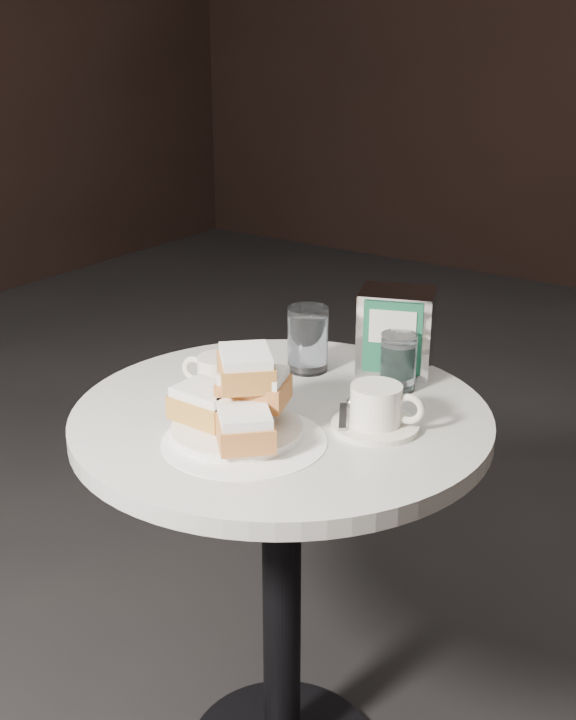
# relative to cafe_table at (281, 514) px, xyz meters

# --- Properties ---
(cafe_table) EXTENTS (0.70, 0.70, 0.74)m
(cafe_table) POSITION_rel_cafe_table_xyz_m (0.00, 0.00, 0.00)
(cafe_table) COLOR black
(cafe_table) RESTS_ON ground
(sugar_spill) EXTENTS (0.31, 0.31, 0.00)m
(sugar_spill) POSITION_rel_cafe_table_xyz_m (0.02, -0.12, 0.20)
(sugar_spill) COLOR white
(sugar_spill) RESTS_ON cafe_table
(beignet_plate) EXTENTS (0.27, 0.27, 0.13)m
(beignet_plate) POSITION_rel_cafe_table_xyz_m (-0.01, -0.11, 0.25)
(beignet_plate) COLOR white
(beignet_plate) RESTS_ON cafe_table
(coffee_cup_left) EXTENTS (0.16, 0.16, 0.07)m
(coffee_cup_left) POSITION_rel_cafe_table_xyz_m (-0.13, 0.00, 0.23)
(coffee_cup_left) COLOR silver
(coffee_cup_left) RESTS_ON cafe_table
(coffee_cup_right) EXTENTS (0.17, 0.17, 0.07)m
(coffee_cup_right) POSITION_rel_cafe_table_xyz_m (0.16, 0.03, 0.23)
(coffee_cup_right) COLOR white
(coffee_cup_right) RESTS_ON cafe_table
(water_glass_left) EXTENTS (0.08, 0.08, 0.12)m
(water_glass_left) POSITION_rel_cafe_table_xyz_m (-0.07, 0.18, 0.26)
(water_glass_left) COLOR white
(water_glass_left) RESTS_ON cafe_table
(water_glass_right) EXTENTS (0.07, 0.07, 0.10)m
(water_glass_right) POSITION_rel_cafe_table_xyz_m (0.11, 0.19, 0.25)
(water_glass_right) COLOR white
(water_glass_right) RESTS_ON cafe_table
(napkin_dispenser) EXTENTS (0.16, 0.15, 0.15)m
(napkin_dispenser) POSITION_rel_cafe_table_xyz_m (0.07, 0.27, 0.28)
(napkin_dispenser) COLOR silver
(napkin_dispenser) RESTS_ON cafe_table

